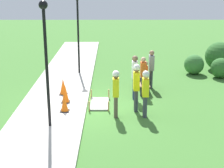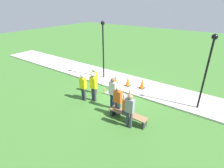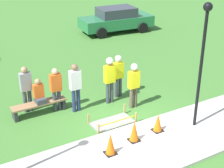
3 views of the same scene
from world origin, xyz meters
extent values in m
plane|color=#3D702D|center=(0.00, 0.00, 0.00)|extent=(60.00, 60.00, 0.00)
cube|color=#BCB7AD|center=(0.00, -1.33, 0.05)|extent=(28.00, 2.65, 0.10)
cube|color=gray|center=(-0.33, 0.48, 0.03)|extent=(1.45, 0.74, 0.06)
cube|color=tan|center=(-1.06, 0.12, 0.20)|extent=(0.05, 0.05, 0.40)
cube|color=tan|center=(0.40, 0.12, 0.20)|extent=(0.05, 0.05, 0.40)
cube|color=tan|center=(-1.06, 0.85, 0.20)|extent=(0.05, 0.05, 0.40)
cube|color=tan|center=(0.40, 0.85, 0.20)|extent=(0.05, 0.05, 0.40)
cube|color=yellow|center=(-0.33, 0.12, 0.30)|extent=(1.45, 0.00, 0.04)
cube|color=black|center=(-1.31, -1.09, 0.11)|extent=(0.34, 0.34, 0.02)
cone|color=orange|center=(-1.31, -1.09, 0.46)|extent=(0.29, 0.29, 0.68)
cube|color=black|center=(-0.33, -0.87, 0.11)|extent=(0.34, 0.34, 0.02)
cone|color=orange|center=(-0.33, -0.87, 0.47)|extent=(0.29, 0.29, 0.68)
cube|color=black|center=(0.65, -0.78, 0.11)|extent=(0.34, 0.34, 0.02)
cone|color=orange|center=(0.65, -0.78, 0.42)|extent=(0.29, 0.29, 0.59)
cube|color=#2D2D33|center=(-3.15, 2.40, 0.19)|extent=(0.12, 0.40, 0.39)
cube|color=#2D2D33|center=(-1.38, 2.40, 0.19)|extent=(0.12, 0.40, 0.39)
cube|color=olive|center=(-2.27, 2.40, 0.42)|extent=(1.98, 0.44, 0.06)
cube|color=#383D47|center=(-2.21, 2.40, 0.54)|extent=(0.34, 0.44, 0.18)
cube|color=#E55B1E|center=(-2.21, 2.48, 0.88)|extent=(0.36, 0.20, 0.50)
sphere|color=#A37A5B|center=(-2.21, 2.48, 1.23)|extent=(0.21, 0.21, 0.21)
cylinder|color=#383D47|center=(0.83, 2.18, 0.40)|extent=(0.14, 0.14, 0.80)
cylinder|color=#383D47|center=(1.01, 2.18, 0.40)|extent=(0.14, 0.14, 0.80)
cube|color=yellow|center=(0.92, 2.18, 1.12)|extent=(0.40, 0.22, 0.64)
sphere|color=tan|center=(0.92, 2.18, 1.55)|extent=(0.22, 0.22, 0.22)
sphere|color=white|center=(0.92, 2.18, 1.61)|extent=(0.25, 0.25, 0.25)
cylinder|color=#383D47|center=(0.28, 1.89, 0.43)|extent=(0.14, 0.14, 0.85)
cylinder|color=#383D47|center=(0.46, 1.89, 0.43)|extent=(0.14, 0.14, 0.85)
cube|color=yellow|center=(0.37, 1.89, 1.19)|extent=(0.40, 0.22, 0.68)
sphere|color=brown|center=(0.37, 1.89, 1.65)|extent=(0.23, 0.23, 0.23)
sphere|color=white|center=(0.37, 1.89, 1.71)|extent=(0.27, 0.27, 0.27)
cylinder|color=brown|center=(0.86, 1.12, 0.41)|extent=(0.14, 0.14, 0.81)
cylinder|color=brown|center=(1.04, 1.12, 0.41)|extent=(0.14, 0.14, 0.81)
cube|color=yellow|center=(0.95, 1.12, 1.13)|extent=(0.40, 0.22, 0.64)
sphere|color=brown|center=(0.95, 1.12, 1.56)|extent=(0.22, 0.22, 0.22)
sphere|color=white|center=(0.95, 1.12, 1.63)|extent=(0.25, 0.25, 0.25)
cylinder|color=#383D47|center=(-1.69, 2.32, 0.40)|extent=(0.14, 0.14, 0.81)
cylinder|color=#383D47|center=(-1.51, 2.32, 0.40)|extent=(0.14, 0.14, 0.81)
cube|color=#E55B1E|center=(-1.60, 2.32, 1.13)|extent=(0.40, 0.22, 0.64)
sphere|color=tan|center=(-1.60, 2.32, 1.55)|extent=(0.22, 0.22, 0.22)
cylinder|color=navy|center=(-1.11, 1.92, 0.45)|extent=(0.14, 0.14, 0.90)
cylinder|color=navy|center=(-0.93, 1.92, 0.45)|extent=(0.14, 0.14, 0.90)
cube|color=silver|center=(-1.02, 1.92, 1.25)|extent=(0.40, 0.22, 0.71)
sphere|color=brown|center=(-1.02, 1.92, 1.73)|extent=(0.24, 0.24, 0.24)
cylinder|color=#383D47|center=(-2.64, 2.78, 0.43)|extent=(0.14, 0.14, 0.85)
cylinder|color=#383D47|center=(-2.46, 2.78, 0.43)|extent=(0.14, 0.14, 0.85)
cube|color=gray|center=(-2.55, 2.78, 1.19)|extent=(0.40, 0.22, 0.67)
sphere|color=#A37A5B|center=(-2.55, 2.78, 1.64)|extent=(0.23, 0.23, 0.23)
cylinder|color=black|center=(1.94, -1.11, 2.04)|extent=(0.10, 0.10, 3.87)
sphere|color=black|center=(1.94, -1.11, 4.07)|extent=(0.28, 0.28, 0.28)
cube|color=#236B3D|center=(5.57, 10.12, 0.66)|extent=(4.72, 2.21, 0.67)
cube|color=#2D333D|center=(5.57, 10.12, 1.28)|extent=(2.42, 1.79, 0.57)
cylinder|color=black|center=(7.06, 10.88, 0.33)|extent=(0.68, 0.30, 0.66)
cylinder|color=black|center=(6.90, 9.09, 0.33)|extent=(0.68, 0.30, 0.66)
cylinder|color=black|center=(4.23, 11.14, 0.33)|extent=(0.68, 0.30, 0.66)
cylinder|color=black|center=(4.07, 9.35, 0.33)|extent=(0.68, 0.30, 0.66)
camera|label=1|loc=(12.58, 0.94, 4.83)|focal=55.00mm
camera|label=2|loc=(-5.72, 8.67, 5.43)|focal=28.00mm
camera|label=3|loc=(-5.44, -8.31, 6.20)|focal=55.00mm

